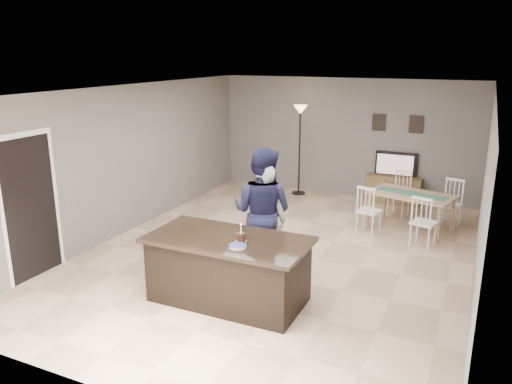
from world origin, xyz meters
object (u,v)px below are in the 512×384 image
at_px(man, 262,212).
at_px(dining_table, 411,200).
at_px(television, 395,164).
at_px(tv_console, 393,190).
at_px(woman, 265,219).
at_px(birthday_cake, 241,237).
at_px(floor_lamp, 300,126).
at_px(kitchen_island, 229,269).
at_px(plate_stack, 238,246).

relative_size(man, dining_table, 0.98).
bearing_deg(dining_table, television, 123.60).
xyz_separation_m(tv_console, dining_table, (0.60, -1.65, 0.28)).
relative_size(television, woman, 0.52).
relative_size(birthday_cake, floor_lamp, 0.12).
bearing_deg(tv_console, dining_table, -70.04).
bearing_deg(dining_table, kitchen_island, -100.29).
bearing_deg(dining_table, tv_console, 124.35).
bearing_deg(floor_lamp, man, -77.01).
distance_m(man, birthday_cake, 1.02).
distance_m(kitchen_island, dining_table, 4.31).
bearing_deg(man, woman, -170.73).
height_order(tv_console, dining_table, dining_table).
relative_size(television, floor_lamp, 0.44).
bearing_deg(kitchen_island, woman, 84.13).
height_order(dining_table, floor_lamp, floor_lamp).
distance_m(kitchen_island, man, 1.11).
distance_m(television, birthday_cake, 5.76).
relative_size(man, birthday_cake, 8.01).
relative_size(kitchen_island, birthday_cake, 8.81).
bearing_deg(floor_lamp, dining_table, -27.83).
bearing_deg(woman, plate_stack, 89.56).
relative_size(tv_console, dining_table, 0.60).
distance_m(kitchen_island, woman, 1.07).
distance_m(dining_table, floor_lamp, 3.29).
height_order(kitchen_island, tv_console, kitchen_island).
relative_size(television, birthday_cake, 3.74).
xyz_separation_m(kitchen_island, television, (1.20, 5.64, 0.41)).
xyz_separation_m(man, plate_stack, (0.21, -1.22, -0.06)).
bearing_deg(birthday_cake, woman, 96.01).
height_order(woman, birthday_cake, woman).
bearing_deg(television, kitchen_island, 77.99).
xyz_separation_m(tv_console, plate_stack, (-0.93, -5.81, 0.62)).
bearing_deg(birthday_cake, television, 80.08).
height_order(television, woman, woman).
height_order(television, dining_table, television).
distance_m(plate_stack, dining_table, 4.45).
xyz_separation_m(kitchen_island, birthday_cake, (0.21, -0.03, 0.50)).
distance_m(birthday_cake, floor_lamp, 5.57).
bearing_deg(dining_table, woman, -105.68).
distance_m(man, floor_lamp, 4.56).
distance_m(tv_console, plate_stack, 5.92).
relative_size(kitchen_island, tv_console, 1.79).
xyz_separation_m(birthday_cake, dining_table, (1.59, 3.95, -0.37)).
xyz_separation_m(kitchen_island, woman, (0.10, 0.98, 0.42)).
xyz_separation_m(man, floor_lamp, (-1.01, 4.40, 0.64)).
bearing_deg(kitchen_island, floor_lamp, 100.13).
bearing_deg(birthday_cake, man, 98.64).
height_order(tv_console, plate_stack, plate_stack).
bearing_deg(birthday_cake, floor_lamp, 102.19).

